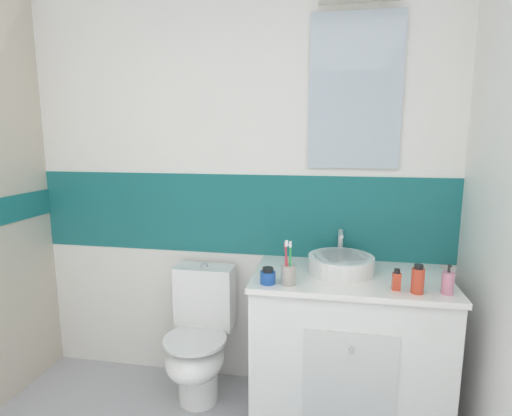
{
  "coord_description": "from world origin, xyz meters",
  "views": [
    {
      "loc": [
        0.56,
        0.02,
        1.58
      ],
      "look_at": [
        0.2,
        1.99,
        1.22
      ],
      "focal_mm": 28.13,
      "sensor_mm": 36.0,
      "label": 1
    }
  ],
  "objects_px": {
    "sink_basin": "(341,263)",
    "hair_gel_jar": "(268,276)",
    "perfume_flask_small": "(396,280)",
    "soap_dispenser": "(448,283)",
    "toothbrush_cup": "(288,272)",
    "lotion_bottle_short": "(418,280)",
    "toilet": "(199,340)"
  },
  "relations": [
    {
      "from": "soap_dispenser",
      "to": "hair_gel_jar",
      "type": "relative_size",
      "value": 1.79
    },
    {
      "from": "toilet",
      "to": "perfume_flask_small",
      "type": "height_order",
      "value": "perfume_flask_small"
    },
    {
      "from": "toilet",
      "to": "hair_gel_jar",
      "type": "xyz_separation_m",
      "value": [
        0.45,
        -0.24,
        0.52
      ]
    },
    {
      "from": "sink_basin",
      "to": "hair_gel_jar",
      "type": "height_order",
      "value": "sink_basin"
    },
    {
      "from": "lotion_bottle_short",
      "to": "perfume_flask_small",
      "type": "distance_m",
      "value": 0.1
    },
    {
      "from": "toilet",
      "to": "soap_dispenser",
      "type": "height_order",
      "value": "soap_dispenser"
    },
    {
      "from": "toilet",
      "to": "lotion_bottle_short",
      "type": "distance_m",
      "value": 1.31
    },
    {
      "from": "toilet",
      "to": "toothbrush_cup",
      "type": "distance_m",
      "value": 0.81
    },
    {
      "from": "hair_gel_jar",
      "to": "perfume_flask_small",
      "type": "relative_size",
      "value": 0.78
    },
    {
      "from": "toothbrush_cup",
      "to": "soap_dispenser",
      "type": "bearing_deg",
      "value": 0.89
    },
    {
      "from": "hair_gel_jar",
      "to": "toothbrush_cup",
      "type": "bearing_deg",
      "value": 3.86
    },
    {
      "from": "hair_gel_jar",
      "to": "lotion_bottle_short",
      "type": "height_order",
      "value": "lotion_bottle_short"
    },
    {
      "from": "soap_dispenser",
      "to": "perfume_flask_small",
      "type": "relative_size",
      "value": 1.4
    },
    {
      "from": "lotion_bottle_short",
      "to": "perfume_flask_small",
      "type": "relative_size",
      "value": 1.33
    },
    {
      "from": "hair_gel_jar",
      "to": "lotion_bottle_short",
      "type": "bearing_deg",
      "value": 0.18
    },
    {
      "from": "sink_basin",
      "to": "hair_gel_jar",
      "type": "distance_m",
      "value": 0.44
    },
    {
      "from": "hair_gel_jar",
      "to": "sink_basin",
      "type": "bearing_deg",
      "value": 34.06
    },
    {
      "from": "toilet",
      "to": "toothbrush_cup",
      "type": "height_order",
      "value": "toothbrush_cup"
    },
    {
      "from": "toilet",
      "to": "sink_basin",
      "type": "bearing_deg",
      "value": 0.13
    },
    {
      "from": "sink_basin",
      "to": "toothbrush_cup",
      "type": "height_order",
      "value": "toothbrush_cup"
    },
    {
      "from": "hair_gel_jar",
      "to": "lotion_bottle_short",
      "type": "xyz_separation_m",
      "value": [
        0.71,
        0.0,
        0.03
      ]
    },
    {
      "from": "sink_basin",
      "to": "lotion_bottle_short",
      "type": "xyz_separation_m",
      "value": [
        0.35,
        -0.24,
        0.02
      ]
    },
    {
      "from": "sink_basin",
      "to": "toilet",
      "type": "height_order",
      "value": "sink_basin"
    },
    {
      "from": "toothbrush_cup",
      "to": "perfume_flask_small",
      "type": "xyz_separation_m",
      "value": [
        0.52,
        0.02,
        -0.01
      ]
    },
    {
      "from": "hair_gel_jar",
      "to": "perfume_flask_small",
      "type": "bearing_deg",
      "value": 2.11
    },
    {
      "from": "soap_dispenser",
      "to": "lotion_bottle_short",
      "type": "relative_size",
      "value": 1.05
    },
    {
      "from": "toothbrush_cup",
      "to": "lotion_bottle_short",
      "type": "xyz_separation_m",
      "value": [
        0.61,
        -0.0,
        0.0
      ]
    },
    {
      "from": "sink_basin",
      "to": "hair_gel_jar",
      "type": "relative_size",
      "value": 4.87
    },
    {
      "from": "sink_basin",
      "to": "hair_gel_jar",
      "type": "xyz_separation_m",
      "value": [
        -0.36,
        -0.25,
        -0.01
      ]
    },
    {
      "from": "toilet",
      "to": "soap_dispenser",
      "type": "distance_m",
      "value": 1.43
    },
    {
      "from": "sink_basin",
      "to": "lotion_bottle_short",
      "type": "bearing_deg",
      "value": -35.13
    },
    {
      "from": "toothbrush_cup",
      "to": "perfume_flask_small",
      "type": "bearing_deg",
      "value": 1.76
    }
  ]
}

